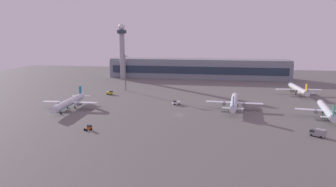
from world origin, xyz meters
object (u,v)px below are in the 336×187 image
object	(u,v)px
airplane_near_gate	(70,102)
catering_truck	(318,133)
apron_light_east	(125,70)
airplane_far_stand	(326,110)
baggage_tractor	(110,93)
control_tower	(122,47)
airplane_terminal_side	(234,102)
airplane_taxiway_distant	(298,89)
pushback_tug	(89,127)
cargo_loader	(176,102)

from	to	relation	value
airplane_near_gate	catering_truck	world-z (taller)	airplane_near_gate
apron_light_east	airplane_far_stand	bearing A→B (deg)	-25.12
catering_truck	baggage_tractor	bearing A→B (deg)	92.72
apron_light_east	control_tower	bearing A→B (deg)	109.55
airplane_terminal_side	baggage_tractor	size ratio (longest dim) A/B	8.81
airplane_far_stand	airplane_taxiway_distant	xyz separation A→B (m)	(-0.57, 57.33, 0.03)
pushback_tug	control_tower	bearing A→B (deg)	137.00
airplane_taxiway_distant	catering_truck	xyz separation A→B (m)	(-10.93, -88.23, -1.87)
control_tower	airplane_taxiway_distant	size ratio (longest dim) A/B	1.30
baggage_tractor	airplane_terminal_side	bearing A→B (deg)	73.16
pushback_tug	apron_light_east	distance (m)	92.53
apron_light_east	cargo_loader	bearing A→B (deg)	-43.13
control_tower	catering_truck	size ratio (longest dim) A/B	7.76
airplane_terminal_side	apron_light_east	size ratio (longest dim) A/B	1.55
cargo_loader	catering_truck	bearing A→B (deg)	-147.08
airplane_far_stand	cargo_loader	distance (m)	74.29
airplane_far_stand	catering_truck	xyz separation A→B (m)	(-11.51, -30.90, -1.84)
pushback_tug	catering_truck	xyz separation A→B (m)	(88.96, 6.78, 0.51)
cargo_loader	airplane_near_gate	bearing A→B (deg)	90.62
airplane_near_gate	catering_truck	xyz separation A→B (m)	(113.73, -26.15, -2.04)
airplane_terminal_side	apron_light_east	world-z (taller)	apron_light_east
airplane_terminal_side	airplane_far_stand	bearing A→B (deg)	-9.95
airplane_terminal_side	baggage_tractor	distance (m)	81.72
baggage_tractor	apron_light_east	size ratio (longest dim) A/B	0.18
baggage_tractor	airplane_near_gate	bearing A→B (deg)	-5.96
airplane_taxiway_distant	catering_truck	distance (m)	88.92
baggage_tractor	airplane_taxiway_distant	bearing A→B (deg)	102.43
control_tower	cargo_loader	xyz separation A→B (m)	(60.61, -94.54, -25.31)
airplane_near_gate	catering_truck	distance (m)	116.72
airplane_taxiway_distant	airplane_terminal_side	bearing A→B (deg)	-136.08
airplane_taxiway_distant	baggage_tractor	bearing A→B (deg)	-175.45
airplane_far_stand	apron_light_east	world-z (taller)	apron_light_east
airplane_terminal_side	baggage_tractor	bearing A→B (deg)	163.61
pushback_tug	airplane_terminal_side	bearing A→B (deg)	73.44
airplane_near_gate	pushback_tug	size ratio (longest dim) A/B	10.52
airplane_far_stand	cargo_loader	bearing A→B (deg)	174.39
airplane_near_gate	apron_light_east	xyz separation A→B (m)	(12.04, 57.83, 10.19)
airplane_taxiway_distant	pushback_tug	xyz separation A→B (m)	(-99.89, -95.01, -2.38)
airplane_taxiway_distant	control_tower	bearing A→B (deg)	153.36
airplane_terminal_side	catering_truck	bearing A→B (deg)	-50.06
control_tower	airplane_near_gate	world-z (taller)	control_tower
airplane_terminal_side	control_tower	bearing A→B (deg)	135.69
airplane_far_stand	catering_truck	world-z (taller)	airplane_far_stand
control_tower	baggage_tractor	bearing A→B (deg)	-78.69
catering_truck	airplane_taxiway_distant	bearing A→B (deg)	28.06
airplane_far_stand	baggage_tractor	distance (m)	124.51
airplane_near_gate	apron_light_east	size ratio (longest dim) A/B	1.56
airplane_taxiway_distant	catering_truck	bearing A→B (deg)	-102.18
airplane_near_gate	cargo_loader	world-z (taller)	airplane_near_gate
control_tower	airplane_taxiway_distant	distance (m)	144.53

